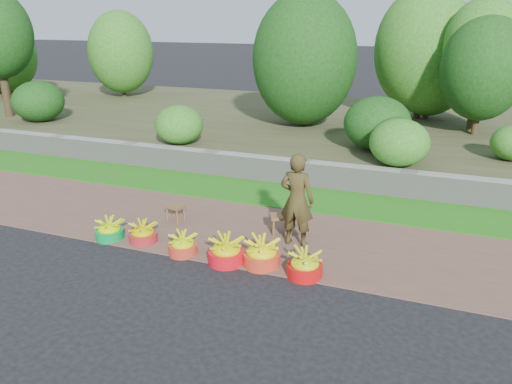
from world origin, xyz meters
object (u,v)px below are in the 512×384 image
at_px(basin_b, 143,234).
at_px(basin_e, 262,254).
at_px(basin_d, 226,252).
at_px(stool_left, 175,208).
at_px(basin_a, 109,230).
at_px(basin_c, 183,245).
at_px(vendor_woman, 297,200).
at_px(basin_f, 305,265).
at_px(stool_right, 282,219).

bearing_deg(basin_b, basin_e, -1.62).
distance_m(basin_d, stool_left, 1.90).
relative_size(basin_a, basin_e, 0.83).
distance_m(basin_c, stool_left, 1.35).
xyz_separation_m(basin_b, basin_e, (2.10, -0.06, 0.03)).
xyz_separation_m(basin_d, stool_left, (-1.51, 1.14, 0.07)).
relative_size(basin_d, basin_e, 0.98).
height_order(basin_a, vendor_woman, vendor_woman).
bearing_deg(basin_f, stool_left, 157.70).
xyz_separation_m(stool_left, stool_right, (1.96, 0.14, 0.03)).
height_order(basin_e, basin_f, basin_e).
distance_m(basin_c, basin_d, 0.75).
height_order(basin_a, basin_b, same).
height_order(basin_e, stool_right, basin_e).
distance_m(stool_left, vendor_woman, 2.38).
height_order(basin_c, stool_right, stool_right).
bearing_deg(basin_e, basin_b, 178.38).
relative_size(basin_a, vendor_woman, 0.30).
xyz_separation_m(basin_a, basin_d, (2.17, -0.08, 0.03)).
bearing_deg(stool_left, basin_e, -26.73).
relative_size(basin_b, basin_d, 0.84).
distance_m(basin_a, basin_e, 2.70).
distance_m(stool_right, vendor_woman, 0.69).
height_order(basin_d, basin_f, basin_d).
relative_size(basin_a, basin_f, 0.91).
distance_m(basin_b, basin_d, 1.58).
bearing_deg(stool_right, basin_d, -109.35).
distance_m(basin_b, basin_e, 2.10).
xyz_separation_m(basin_a, basin_c, (1.41, -0.06, -0.00)).
xyz_separation_m(basin_f, stool_left, (-2.73, 1.12, 0.08)).
xyz_separation_m(basin_d, basin_e, (0.53, 0.11, 0.00)).
xyz_separation_m(basin_a, stool_left, (0.65, 1.06, 0.10)).
height_order(basin_b, stool_left, basin_b).
distance_m(basin_c, vendor_woman, 1.92).
xyz_separation_m(basin_a, basin_e, (2.70, 0.03, 0.03)).
height_order(basin_c, basin_e, basin_e).
distance_m(basin_d, basin_e, 0.54).
distance_m(basin_b, basin_f, 2.79).
bearing_deg(stool_left, stool_right, 4.16).
distance_m(basin_b, stool_left, 0.98).
bearing_deg(basin_d, stool_right, 70.65).
distance_m(basin_a, basin_b, 0.60).
distance_m(basin_a, stool_right, 2.88).
height_order(basin_b, basin_e, basin_e).
bearing_deg(basin_c, basin_a, 177.67).
bearing_deg(stool_left, basin_f, -22.30).
height_order(basin_e, stool_left, basin_e).
height_order(basin_d, stool_left, basin_d).
bearing_deg(basin_f, vendor_woman, 113.79).
bearing_deg(basin_f, stool_right, 121.20).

